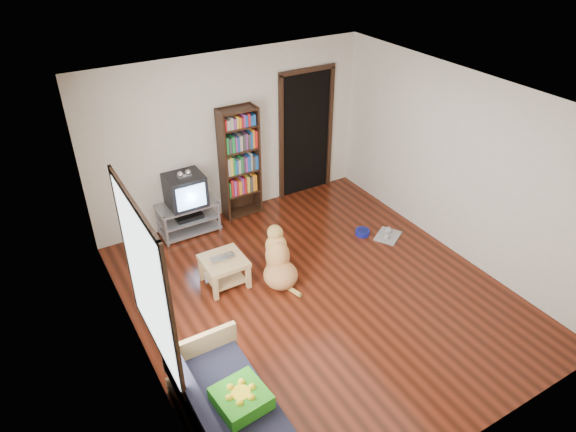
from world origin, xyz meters
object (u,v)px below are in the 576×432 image
bookshelf (239,157)px  dog (279,262)px  laptop (224,260)px  crt_tv (185,189)px  dog_bowl (362,232)px  coffee_table (224,266)px  sofa (233,425)px  tv_stand (188,217)px  grey_rag (388,236)px  green_cushion (241,398)px

bookshelf → dog: bookshelf is taller
laptop → crt_tv: size_ratio=0.56×
dog_bowl → dog: 1.67m
laptop → dog: 0.73m
laptop → bookshelf: size_ratio=0.18×
crt_tv → coffee_table: crt_tv is taller
bookshelf → sofa: bookshelf is taller
dog_bowl → crt_tv: 2.77m
coffee_table → sofa: bearing=-112.6°
tv_stand → coffee_table: tv_stand is taller
dog_bowl → grey_rag: size_ratio=0.55×
grey_rag → tv_stand: (-2.55, 1.68, 0.25)m
dog_bowl → coffee_table: 2.32m
grey_rag → laptop: bearing=175.0°
green_cushion → dog: size_ratio=0.51×
laptop → tv_stand: (0.05, 1.45, -0.14)m
laptop → tv_stand: 1.45m
dog_bowl → tv_stand: 2.68m
coffee_table → dog_bowl: bearing=-0.2°
crt_tv → dog: (0.62, -1.70, -0.47)m
tv_stand → grey_rag: bearing=-33.3°
dog_bowl → crt_tv: size_ratio=0.38×
dog_bowl → coffee_table: coffee_table is taller
green_cushion → laptop: 2.27m
tv_stand → bookshelf: bearing=5.6°
green_cushion → laptop: (0.80, 2.13, -0.08)m
grey_rag → sofa: (-3.53, -1.95, 0.25)m
grey_rag → sofa: 4.04m
green_cushion → tv_stand: green_cushion is taller
crt_tv → bookshelf: size_ratio=0.32×
laptop → crt_tv: bearing=88.4°
tv_stand → crt_tv: size_ratio=1.55×
sofa → dog: 2.52m
green_cushion → dog_bowl: green_cushion is taller
laptop → coffee_table: bearing=90.4°
laptop → grey_rag: size_ratio=0.82×
dog_bowl → tv_stand: (-2.25, 1.43, 0.23)m
grey_rag → dog_bowl: bearing=140.2°
laptop → bookshelf: (1.00, 1.54, 0.59)m
green_cushion → bookshelf: bearing=58.2°
dog_bowl → tv_stand: bearing=147.7°
dog_bowl → grey_rag: bearing=-39.8°
green_cushion → laptop: green_cushion is taller
laptop → crt_tv: (0.05, 1.47, 0.33)m
crt_tv → bookshelf: bearing=4.3°
tv_stand → bookshelf: bookshelf is taller
laptop → sofa: bearing=-112.5°
laptop → tv_stand: bearing=88.4°
green_cushion → dog: dog is taller
laptop → sofa: (-0.92, -2.18, -0.15)m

